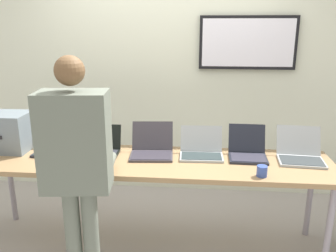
# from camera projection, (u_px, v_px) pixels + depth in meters

# --- Properties ---
(ground) EXTENTS (8.00, 8.00, 0.04)m
(ground) POSITION_uv_depth(u_px,v_px,m) (152.00, 243.00, 3.13)
(ground) COLOR #A8A29D
(back_wall) EXTENTS (8.00, 0.11, 2.44)m
(back_wall) POSITION_uv_depth(u_px,v_px,m) (167.00, 84.00, 3.86)
(back_wall) COLOR silver
(back_wall) RESTS_ON ground
(workbench) EXTENTS (3.00, 0.70, 0.78)m
(workbench) POSITION_uv_depth(u_px,v_px,m) (151.00, 166.00, 2.92)
(workbench) COLOR #97754D
(workbench) RESTS_ON ground
(equipment_box) EXTENTS (0.35, 0.33, 0.34)m
(equipment_box) POSITION_uv_depth(u_px,v_px,m) (10.00, 132.00, 3.10)
(equipment_box) COLOR slate
(equipment_box) RESTS_ON workbench
(laptop_station_0) EXTENTS (0.35, 0.35, 0.25)m
(laptop_station_0) POSITION_uv_depth(u_px,v_px,m) (58.00, 145.00, 3.08)
(laptop_station_0) COLOR #1F212A
(laptop_station_0) RESTS_ON workbench
(laptop_station_1) EXTENTS (0.33, 0.31, 0.23)m
(laptop_station_1) POSITION_uv_depth(u_px,v_px,m) (101.00, 147.00, 3.05)
(laptop_station_1) COLOR black
(laptop_station_1) RESTS_ON workbench
(laptop_station_2) EXTENTS (0.39, 0.39, 0.25)m
(laptop_station_2) POSITION_uv_depth(u_px,v_px,m) (152.00, 148.00, 3.02)
(laptop_station_2) COLOR #3B3840
(laptop_station_2) RESTS_ON workbench
(laptop_station_3) EXTENTS (0.37, 0.33, 0.23)m
(laptop_station_3) POSITION_uv_depth(u_px,v_px,m) (201.00, 150.00, 2.99)
(laptop_station_3) COLOR #A8B0B4
(laptop_station_3) RESTS_ON workbench
(laptop_station_4) EXTENTS (0.32, 0.35, 0.25)m
(laptop_station_4) POSITION_uv_depth(u_px,v_px,m) (247.00, 150.00, 2.97)
(laptop_station_4) COLOR #1F222D
(laptop_station_4) RESTS_ON workbench
(laptop_station_5) EXTENTS (0.39, 0.41, 0.24)m
(laptop_station_5) POSITION_uv_depth(u_px,v_px,m) (300.00, 153.00, 2.91)
(laptop_station_5) COLOR #ADB3B6
(laptop_station_5) RESTS_ON workbench
(person) EXTENTS (0.48, 0.62, 1.69)m
(person) POSITION_uv_depth(u_px,v_px,m) (77.00, 158.00, 2.28)
(person) COLOR slate
(person) RESTS_ON ground
(coffee_mug) EXTENTS (0.08, 0.08, 0.08)m
(coffee_mug) POSITION_uv_depth(u_px,v_px,m) (262.00, 171.00, 2.58)
(coffee_mug) COLOR #364E9F
(coffee_mug) RESTS_ON workbench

